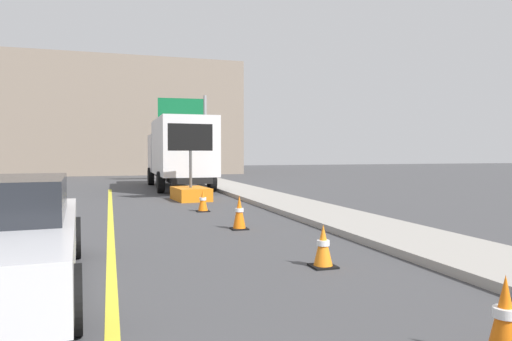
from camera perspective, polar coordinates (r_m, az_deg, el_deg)
arrow_board_trailer at (r=16.65m, az=-7.98°, el=-1.96°), size 1.60×1.89×2.70m
box_truck at (r=21.98m, az=-9.35°, el=2.34°), size 2.47×7.89×3.17m
highway_guide_sign at (r=27.40m, az=-7.87°, el=5.83°), size 2.79×0.31×5.00m
far_building_block at (r=38.89m, az=-16.44°, el=6.10°), size 18.58×7.54×8.76m
traffic_cone_near_sign at (r=4.41m, az=28.12°, el=-15.74°), size 0.36×0.36×0.71m
traffic_cone_mid_lane at (r=7.01m, az=8.20°, el=-9.15°), size 0.36×0.36×0.63m
traffic_cone_far_lane at (r=10.27m, az=-2.06°, el=-5.16°), size 0.36×0.36×0.75m
traffic_cone_curbside at (r=13.41m, az=-6.51°, el=-3.68°), size 0.36×0.36×0.64m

